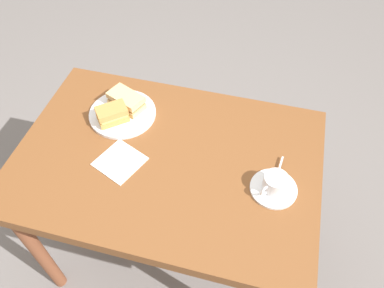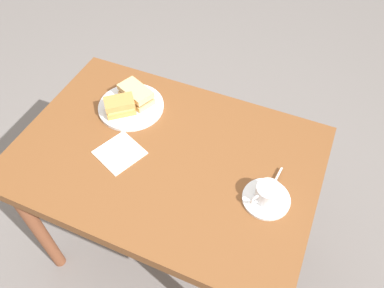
# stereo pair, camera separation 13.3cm
# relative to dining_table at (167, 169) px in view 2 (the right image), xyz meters

# --- Properties ---
(ground_plane) EXTENTS (6.00, 6.00, 0.00)m
(ground_plane) POSITION_rel_dining_table_xyz_m (0.00, 0.00, -0.68)
(ground_plane) COLOR slate
(dining_table) EXTENTS (1.12, 0.77, 0.77)m
(dining_table) POSITION_rel_dining_table_xyz_m (0.00, 0.00, 0.00)
(dining_table) COLOR brown
(dining_table) RESTS_ON ground_plane
(sandwich_plate) EXTENTS (0.27, 0.27, 0.01)m
(sandwich_plate) POSITION_rel_dining_table_xyz_m (-0.23, 0.16, 0.10)
(sandwich_plate) COLOR white
(sandwich_plate) RESTS_ON dining_table
(sandwich_front) EXTENTS (0.16, 0.13, 0.06)m
(sandwich_front) POSITION_rel_dining_table_xyz_m (-0.23, 0.20, 0.14)
(sandwich_front) COLOR #E2BB76
(sandwich_front) RESTS_ON sandwich_plate
(sandwich_back) EXTENTS (0.14, 0.13, 0.06)m
(sandwich_back) POSITION_rel_dining_table_xyz_m (-0.25, 0.11, 0.14)
(sandwich_back) COLOR #C08D45
(sandwich_back) RESTS_ON sandwich_plate
(coffee_saucer) EXTENTS (0.16, 0.16, 0.01)m
(coffee_saucer) POSITION_rel_dining_table_xyz_m (0.40, -0.04, 0.10)
(coffee_saucer) COLOR white
(coffee_saucer) RESTS_ON dining_table
(coffee_cup) EXTENTS (0.09, 0.10, 0.06)m
(coffee_cup) POSITION_rel_dining_table_xyz_m (0.40, -0.04, 0.13)
(coffee_cup) COLOR white
(coffee_cup) RESTS_ON coffee_saucer
(spoon) EXTENTS (0.02, 0.10, 0.01)m
(spoon) POSITION_rel_dining_table_xyz_m (0.40, 0.04, 0.10)
(spoon) COLOR silver
(spoon) RESTS_ON coffee_saucer
(napkin) EXTENTS (0.20, 0.20, 0.00)m
(napkin) POSITION_rel_dining_table_xyz_m (-0.16, -0.06, 0.09)
(napkin) COLOR white
(napkin) RESTS_ON dining_table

